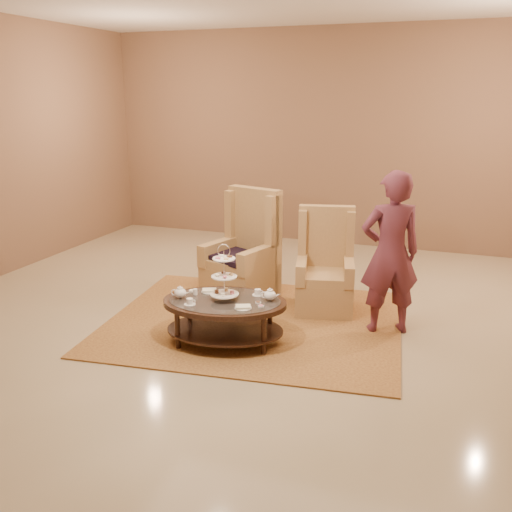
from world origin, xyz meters
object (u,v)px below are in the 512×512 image
at_px(armchair_left, 245,262).
at_px(armchair_right, 325,276).
at_px(tea_table, 225,308).
at_px(person, 390,253).

bearing_deg(armchair_left, armchair_right, 14.44).
xyz_separation_m(armchair_left, armchair_right, (1.03, -0.04, -0.05)).
relative_size(tea_table, armchair_left, 1.03).
xyz_separation_m(tea_table, armchair_left, (-0.30, 1.35, 0.08)).
distance_m(tea_table, armchair_left, 1.38).
height_order(armchair_left, person, person).
xyz_separation_m(tea_table, person, (1.50, 0.88, 0.49)).
bearing_deg(tea_table, armchair_right, 49.83).
height_order(armchair_left, armchair_right, armchair_left).
bearing_deg(tea_table, person, 19.09).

